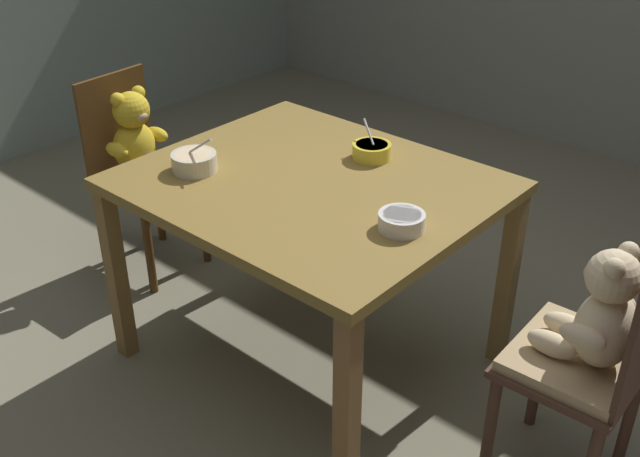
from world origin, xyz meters
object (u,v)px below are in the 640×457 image
porridge_bowl_white_near_right (402,221)px  porridge_bowl_cream_near_left (194,162)px  teddy_chair_near_right (596,337)px  porridge_bowl_yellow_far_center (372,151)px  teddy_chair_near_left (137,150)px  dining_table (310,203)px

porridge_bowl_white_near_right → porridge_bowl_cream_near_left: size_ratio=0.85×
teddy_chair_near_right → porridge_bowl_yellow_far_center: size_ratio=6.79×
teddy_chair_near_left → porridge_bowl_cream_near_left: bearing=-21.5°
porridge_bowl_yellow_far_center → porridge_bowl_cream_near_left: bearing=-129.4°
teddy_chair_near_right → porridge_bowl_cream_near_left: (-1.35, -0.27, 0.21)m
porridge_bowl_white_near_right → porridge_bowl_yellow_far_center: 0.51m
porridge_bowl_cream_near_left → porridge_bowl_yellow_far_center: bearing=50.6°
teddy_chair_near_right → porridge_bowl_white_near_right: size_ratio=6.77×
dining_table → porridge_bowl_cream_near_left: porridge_bowl_cream_near_left is taller
porridge_bowl_cream_near_left → porridge_bowl_yellow_far_center: (0.39, 0.48, -0.00)m
porridge_bowl_yellow_far_center → teddy_chair_near_right: bearing=-12.4°
porridge_bowl_cream_near_left → teddy_chair_near_left: bearing=161.3°
teddy_chair_near_right → porridge_bowl_yellow_far_center: bearing=-14.6°
porridge_bowl_yellow_far_center → teddy_chair_near_left: bearing=-166.3°
dining_table → teddy_chair_near_right: (1.00, 0.06, -0.10)m
dining_table → porridge_bowl_white_near_right: 0.44m
teddy_chair_near_left → porridge_bowl_white_near_right: (1.43, -0.08, 0.22)m
teddy_chair_near_left → porridge_bowl_cream_near_left: 0.73m
dining_table → porridge_bowl_yellow_far_center: 0.30m
teddy_chair_near_right → dining_table: bearing=1.5°
teddy_chair_near_left → porridge_bowl_white_near_right: size_ratio=6.12×
porridge_bowl_white_near_right → porridge_bowl_cream_near_left: 0.78m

